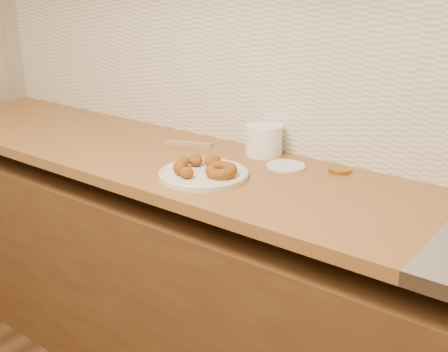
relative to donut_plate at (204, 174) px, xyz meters
The scene contains 11 objects.
wall_back 0.65m from the donut_plate, 59.49° to the left, with size 4.00×0.02×2.70m, color #B8A890.
base_cabinet 0.58m from the donut_plate, 22.74° to the left, with size 3.60×0.60×0.77m, color brown.
butcher_block 0.42m from the donut_plate, 165.99° to the left, with size 2.30×0.62×0.04m, color olive.
backsplash 0.55m from the donut_plate, 58.75° to the left, with size 3.60×0.02×0.60m, color silver.
donut_plate is the anchor object (origin of this frame).
ring_donut 0.07m from the donut_plate, ahead, with size 0.10×0.10×0.04m, color brown.
fried_dough_chunks 0.05m from the donut_plate, behind, with size 0.13×0.21×0.05m.
plastic_tub 0.32m from the donut_plate, 85.87° to the left, with size 0.13×0.13×0.11m, color white.
tub_lid 0.29m from the donut_plate, 56.33° to the left, with size 0.13×0.13×0.01m, color silver.
brass_jar_lid 0.46m from the donut_plate, 43.49° to the left, with size 0.08×0.08×0.01m, color olive.
wooden_utensil 0.36m from the donut_plate, 139.32° to the left, with size 0.19×0.02×0.01m, color #A57C57.
Camera 1 is at (0.86, 0.26, 1.53)m, focal length 45.00 mm.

